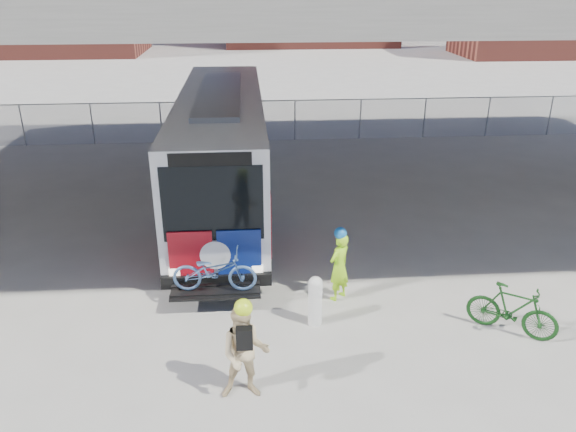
{
  "coord_description": "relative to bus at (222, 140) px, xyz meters",
  "views": [
    {
      "loc": [
        -1.21,
        -12.97,
        6.95
      ],
      "look_at": [
        -0.26,
        -0.55,
        1.6
      ],
      "focal_mm": 35.0,
      "sensor_mm": 36.0,
      "label": 1
    }
  ],
  "objects": [
    {
      "name": "ground",
      "position": [
        2.0,
        -4.55,
        -2.11
      ],
      "size": [
        160.0,
        160.0,
        0.0
      ],
      "primitive_type": "plane",
      "color": "#9E9991",
      "rests_on": "ground"
    },
    {
      "name": "bus",
      "position": [
        0.0,
        0.0,
        0.0
      ],
      "size": [
        2.67,
        12.94,
        3.69
      ],
      "color": "silver",
      "rests_on": "ground"
    },
    {
      "name": "chainlink_fence",
      "position": [
        2.0,
        7.45,
        -0.68
      ],
      "size": [
        30.0,
        0.06,
        30.0
      ],
      "color": "gray",
      "rests_on": "ground"
    },
    {
      "name": "bollard",
      "position": [
        2.15,
        -7.32,
        -1.49
      ],
      "size": [
        0.3,
        0.3,
        1.15
      ],
      "color": "white",
      "rests_on": "ground"
    },
    {
      "name": "cyclist_hivis",
      "position": [
        2.82,
        -6.32,
        -1.24
      ],
      "size": [
        0.71,
        0.7,
        1.81
      ],
      "rotation": [
        0.0,
        0.0,
        3.87
      ],
      "color": "#A8F91A",
      "rests_on": "ground"
    },
    {
      "name": "cyclist_tan",
      "position": [
        0.65,
        -9.48,
        -1.17
      ],
      "size": [
        0.9,
        0.7,
        1.99
      ],
      "rotation": [
        0.0,
        0.0,
        -0.02
      ],
      "color": "#CEB484",
      "rests_on": "ground"
    },
    {
      "name": "bike_parked",
      "position": [
        6.2,
        -7.96,
        -1.55
      ],
      "size": [
        1.82,
        1.48,
        1.11
      ],
      "primitive_type": "imported",
      "rotation": [
        0.0,
        0.0,
        0.97
      ],
      "color": "#133D14",
      "rests_on": "ground"
    }
  ]
}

